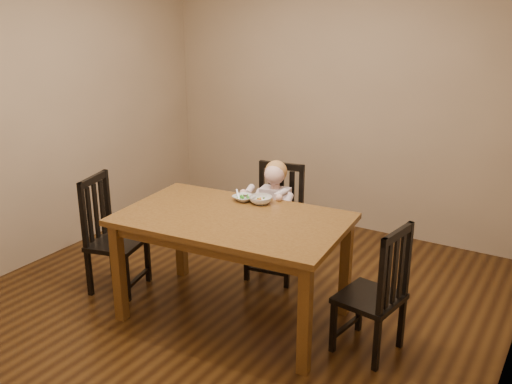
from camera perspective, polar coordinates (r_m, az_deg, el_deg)
The scene contains 9 objects.
room at distance 4.19m, azimuth -2.31°, elevation 5.44°, with size 4.01×4.01×2.71m.
dining_table at distance 4.17m, azimuth -2.35°, elevation -3.69°, with size 1.72×1.12×0.82m.
chair_child at distance 4.94m, azimuth 2.02°, elevation -3.15°, with size 0.48×0.47×0.98m.
chair_left at distance 4.85m, azimuth -14.27°, elevation -4.29°, with size 0.49×0.50×0.97m.
chair_right at distance 3.94m, azimuth 11.94°, elevation -9.89°, with size 0.44×0.46×0.94m.
toddler at distance 4.85m, azimuth 1.83°, elevation -1.74°, with size 0.33×0.41×0.56m, color silver, non-canonical shape.
bowl_peas at distance 4.45m, azimuth -1.24°, elevation -0.61°, with size 0.16×0.16×0.04m, color silver.
bowl_veg at distance 4.39m, azimuth 0.47°, elevation -0.79°, with size 0.18×0.18×0.06m, color silver.
fork at distance 4.45m, azimuth -1.82°, elevation -0.31°, with size 0.09×0.09×0.05m.
Camera 1 is at (2.27, -3.39, 2.31)m, focal length 40.00 mm.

